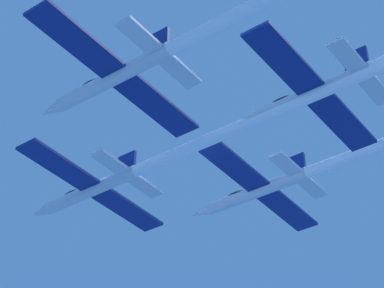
% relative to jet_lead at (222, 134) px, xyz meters
% --- Properties ---
extents(jet_lead, '(20.47, 62.15, 3.39)m').
position_rel_jet_lead_xyz_m(jet_lead, '(0.00, 0.00, 0.00)').
color(jet_lead, silver).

